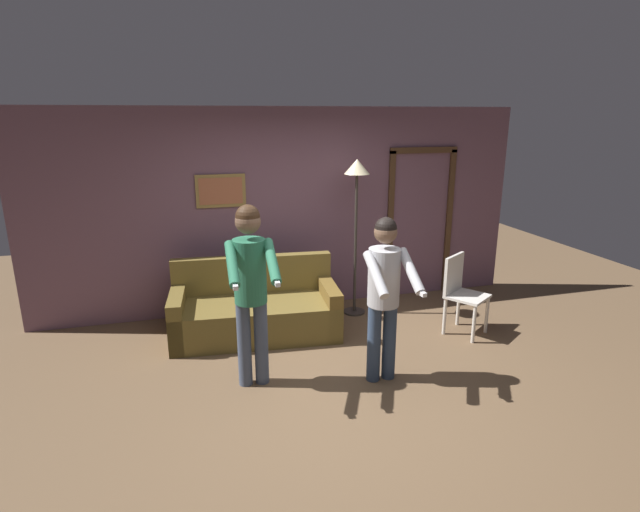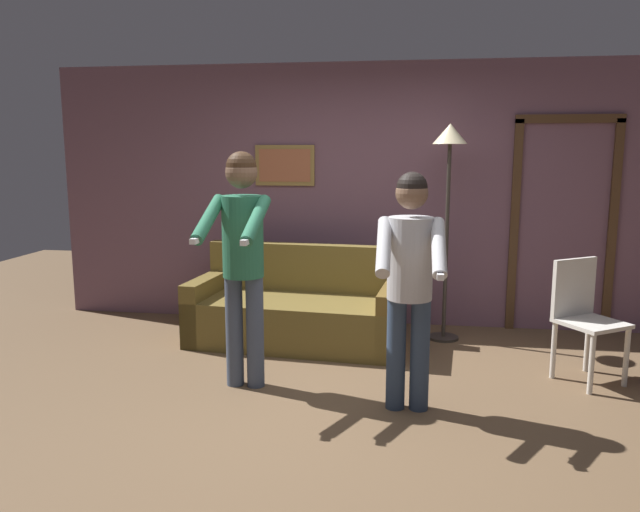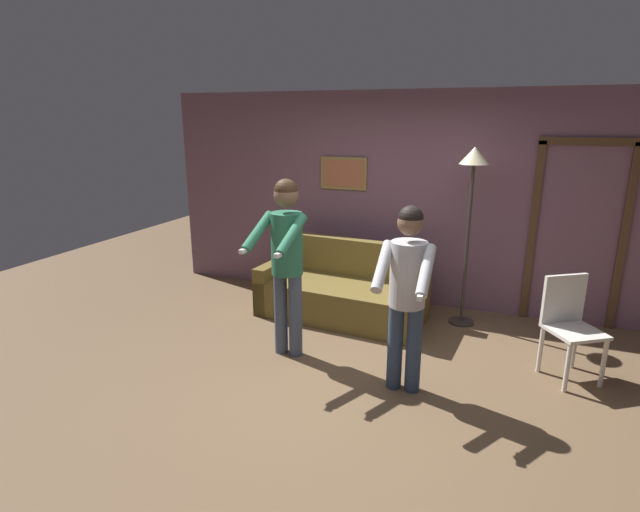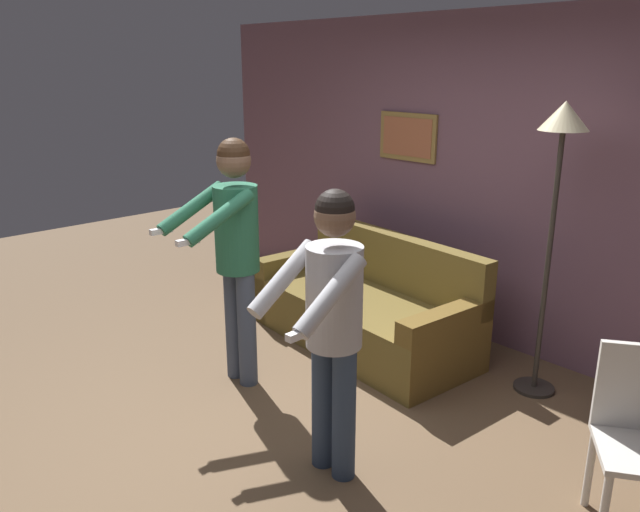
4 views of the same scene
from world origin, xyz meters
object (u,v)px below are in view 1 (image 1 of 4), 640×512
(person_standing_left, at_px, (250,279))
(person_standing_right, at_px, (384,286))
(torchiere_lamp, at_px, (357,189))
(dining_chair_distant, at_px, (461,290))
(couch, at_px, (255,312))

(person_standing_left, xyz_separation_m, person_standing_right, (1.21, -0.25, -0.10))
(torchiere_lamp, distance_m, person_standing_right, 1.84)
(person_standing_left, bearing_deg, person_standing_right, -11.55)
(person_standing_right, bearing_deg, dining_chair_distant, 31.14)
(person_standing_right, bearing_deg, couch, 126.56)
(couch, height_order, dining_chair_distant, dining_chair_distant)
(torchiere_lamp, xyz_separation_m, person_standing_left, (-1.53, -1.44, -0.56))
(dining_chair_distant, bearing_deg, couch, 165.93)
(couch, bearing_deg, person_standing_right, -53.44)
(couch, xyz_separation_m, person_standing_left, (-0.19, -1.13, 0.78))
(couch, xyz_separation_m, person_standing_right, (1.02, -1.38, 0.69))
(couch, bearing_deg, torchiere_lamp, 12.94)
(person_standing_right, distance_m, dining_chair_distant, 1.59)
(person_standing_left, height_order, dining_chair_distant, person_standing_left)
(couch, relative_size, dining_chair_distant, 2.11)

